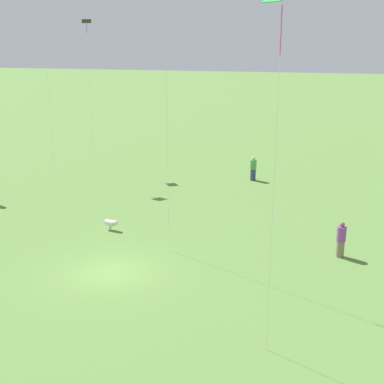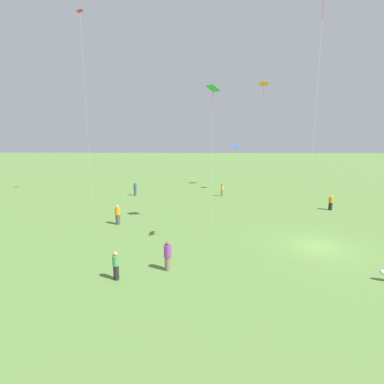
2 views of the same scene
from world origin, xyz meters
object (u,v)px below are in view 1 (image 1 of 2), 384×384
person_1 (253,169)px  kite_3 (87,31)px  kite_2 (282,11)px  person_0 (341,240)px  dog_0 (111,223)px

person_1 → kite_3: (-1.75, -13.18, 9.72)m
kite_2 → kite_3: size_ratio=1.04×
person_0 → kite_2: 13.86m
person_0 → kite_3: bearing=135.9°
dog_0 → kite_3: bearing=-138.4°
kite_2 → dog_0: bearing=-129.0°
person_1 → kite_3: bearing=-143.1°
person_0 → kite_3: kite_3 is taller
kite_2 → dog_0: (-9.80, -9.34, -10.80)m
dog_0 → person_0: bearing=101.1°
person_0 → kite_2: size_ratio=0.15×
person_1 → kite_3: size_ratio=0.16×
kite_3 → kite_2: bearing=144.8°
kite_2 → kite_3: bearing=-138.4°
person_1 → kite_2: bearing=-38.4°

